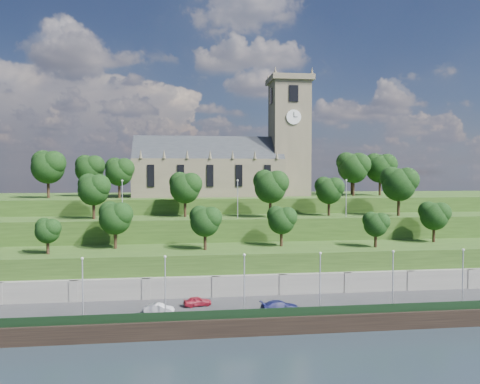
{
  "coord_description": "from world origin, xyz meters",
  "views": [
    {
      "loc": [
        -10.0,
        -56.16,
        20.19
      ],
      "look_at": [
        0.94,
        30.0,
        16.52
      ],
      "focal_mm": 35.0,
      "sensor_mm": 36.0,
      "label": 1
    }
  ],
  "objects": [
    {
      "name": "car_left",
      "position": [
        -7.83,
        6.93,
        2.64
      ],
      "size": [
        4.01,
        2.25,
        1.29
      ],
      "primitive_type": "imported",
      "rotation": [
        0.0,
        0.0,
        1.77
      ],
      "color": "maroon",
      "rests_on": "promenade"
    },
    {
      "name": "fence",
      "position": [
        0.0,
        0.6,
        2.6
      ],
      "size": [
        160.0,
        0.1,
        1.2
      ],
      "primitive_type": "cube",
      "color": "black",
      "rests_on": "promenade"
    },
    {
      "name": "quay_wall",
      "position": [
        0.0,
        -0.05,
        1.1
      ],
      "size": [
        160.0,
        0.5,
        2.2
      ],
      "primitive_type": "cube",
      "color": "black",
      "rests_on": "ground"
    },
    {
      "name": "car_middle",
      "position": [
        -12.84,
        4.21,
        2.62
      ],
      "size": [
        3.97,
        2.12,
        1.24
      ],
      "primitive_type": "imported",
      "rotation": [
        0.0,
        0.0,
        1.34
      ],
      "color": "#B8B7BC",
      "rests_on": "promenade"
    },
    {
      "name": "lamp_posts_upper",
      "position": [
        -0.0,
        26.0,
        16.06
      ],
      "size": [
        40.36,
        0.36,
        6.93
      ],
      "color": "#B2B2B7",
      "rests_on": "embankment_upper"
    },
    {
      "name": "embankment_upper",
      "position": [
        0.0,
        29.0,
        6.0
      ],
      "size": [
        160.0,
        10.0,
        12.0
      ],
      "primitive_type": "cube",
      "color": "#264316",
      "rests_on": "ground"
    },
    {
      "name": "lamp_posts_promenade",
      "position": [
        -2.0,
        2.5,
        6.53
      ],
      "size": [
        60.36,
        0.36,
        7.84
      ],
      "color": "#B2B2B7",
      "rests_on": "promenade"
    },
    {
      "name": "ground",
      "position": [
        0.0,
        0.0,
        0.0
      ],
      "size": [
        320.0,
        320.0,
        0.0
      ],
      "primitive_type": "plane",
      "color": "#1B232B",
      "rests_on": "ground"
    },
    {
      "name": "trees_hilltop",
      "position": [
        3.33,
        44.66,
        21.38
      ],
      "size": [
        77.99,
        16.08,
        9.97
      ],
      "color": "black",
      "rests_on": "hilltop"
    },
    {
      "name": "trees_lower",
      "position": [
        1.41,
        18.48,
        12.64
      ],
      "size": [
        68.09,
        8.47,
        7.58
      ],
      "color": "black",
      "rests_on": "embankment_lower"
    },
    {
      "name": "car_right",
      "position": [
        2.72,
        2.87,
        2.74
      ],
      "size": [
        5.28,
        2.64,
        1.47
      ],
      "primitive_type": "imported",
      "rotation": [
        0.0,
        0.0,
        1.69
      ],
      "color": "#171A51",
      "rests_on": "promenade"
    },
    {
      "name": "church",
      "position": [
        0.79,
        45.98,
        22.52
      ],
      "size": [
        38.6,
        12.35,
        27.6
      ],
      "color": "brown",
      "rests_on": "hilltop"
    },
    {
      "name": "embankment_lower",
      "position": [
        0.0,
        18.0,
        4.0
      ],
      "size": [
        160.0,
        12.0,
        8.0
      ],
      "primitive_type": "cube",
      "color": "#264316",
      "rests_on": "ground"
    },
    {
      "name": "hilltop",
      "position": [
        0.0,
        50.0,
        7.5
      ],
      "size": [
        160.0,
        32.0,
        15.0
      ],
      "primitive_type": "cube",
      "color": "#264316",
      "rests_on": "ground"
    },
    {
      "name": "trees_upper",
      "position": [
        5.98,
        28.03,
        17.75
      ],
      "size": [
        62.14,
        8.87,
        9.25
      ],
      "color": "black",
      "rests_on": "embankment_upper"
    },
    {
      "name": "retaining_wall",
      "position": [
        0.0,
        11.97,
        2.5
      ],
      "size": [
        160.0,
        2.1,
        5.0
      ],
      "color": "slate",
      "rests_on": "ground"
    },
    {
      "name": "promenade",
      "position": [
        0.0,
        6.0,
        1.0
      ],
      "size": [
        160.0,
        12.0,
        2.0
      ],
      "primitive_type": "cube",
      "color": "#2D2D30",
      "rests_on": "ground"
    }
  ]
}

